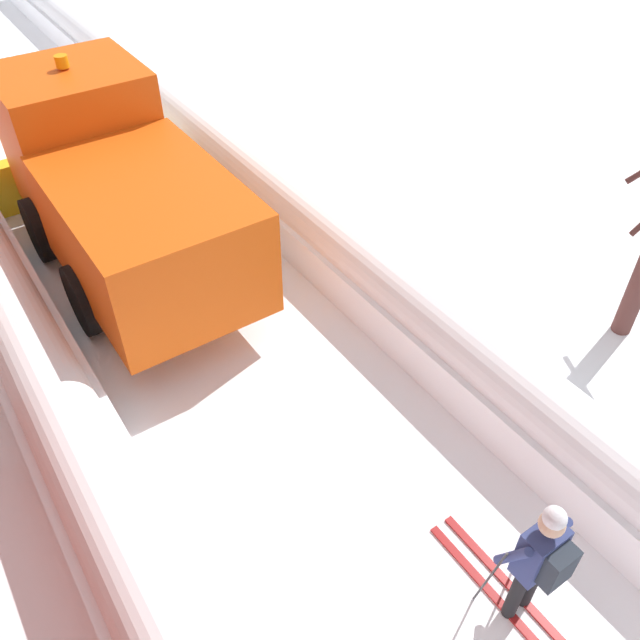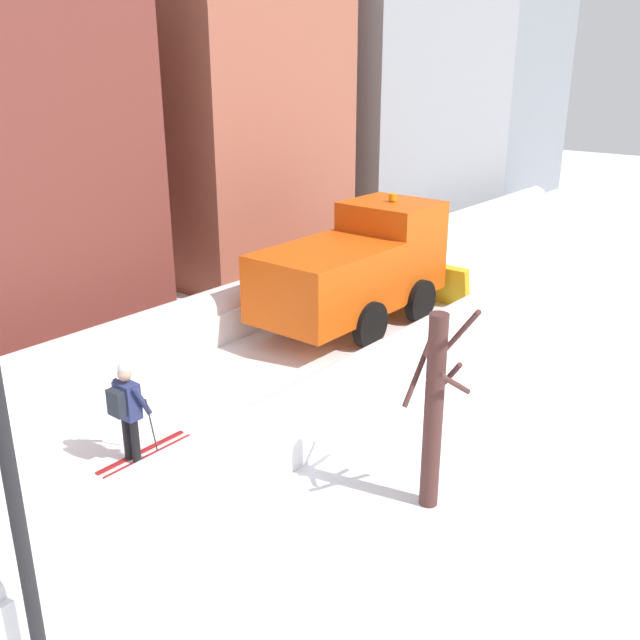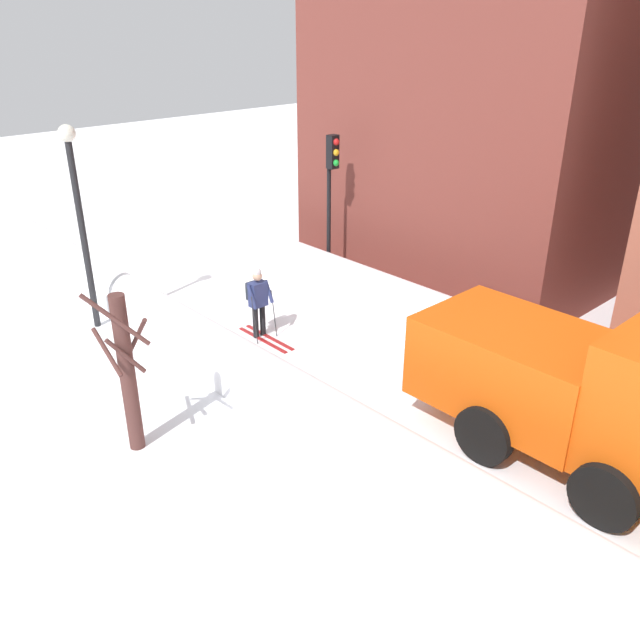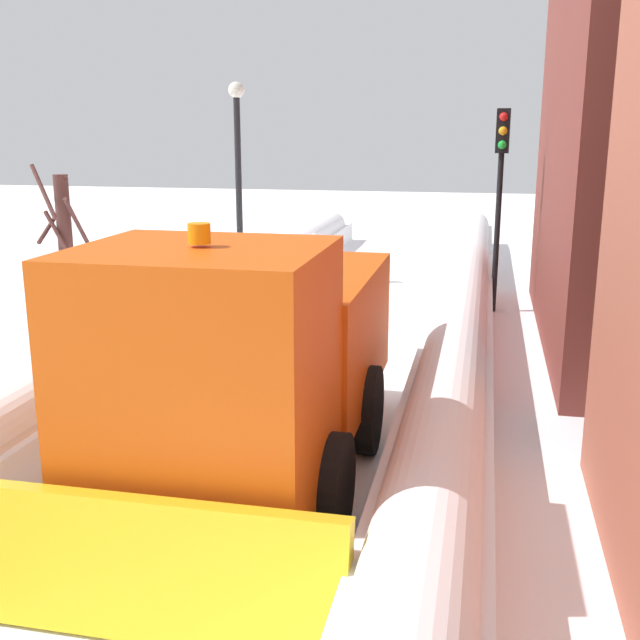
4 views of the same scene
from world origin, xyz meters
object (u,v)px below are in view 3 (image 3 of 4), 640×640
object	(u,v)px
skier	(258,299)
traffic_light_pole	(332,182)
plow_truck	(584,391)
street_lamp	(78,204)
bare_tree_near	(127,371)

from	to	relation	value
skier	traffic_light_pole	world-z (taller)	traffic_light_pole
skier	plow_truck	bearing A→B (deg)	97.38
street_lamp	bare_tree_near	xyz separation A→B (m)	(1.78, 5.38, -1.58)
plow_truck	skier	size ratio (longest dim) A/B	3.31
plow_truck	traffic_light_pole	world-z (taller)	traffic_light_pole
skier	traffic_light_pole	bearing A→B (deg)	-160.31
skier	bare_tree_near	world-z (taller)	bare_tree_near
plow_truck	street_lamp	xyz separation A→B (m)	(3.71, -11.06, 1.72)
street_lamp	traffic_light_pole	bearing A→B (deg)	162.93
skier	street_lamp	world-z (taller)	street_lamp
plow_truck	traffic_light_pole	bearing A→B (deg)	-106.53
traffic_light_pole	bare_tree_near	bearing A→B (deg)	22.64
street_lamp	skier	bearing A→B (deg)	129.39
bare_tree_near	street_lamp	bearing A→B (deg)	-108.34
bare_tree_near	traffic_light_pole	bearing A→B (deg)	-157.36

